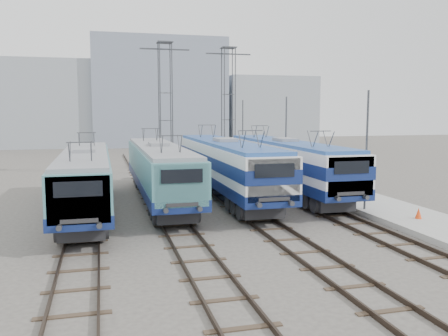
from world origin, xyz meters
TOP-DOWN VIEW (x-y plane):
  - ground at (0.00, 0.00)m, footprint 160.00×160.00m
  - platform at (10.20, 8.00)m, footprint 4.00×70.00m
  - locomotive_far_left at (-6.75, 6.18)m, footprint 2.74×17.27m
  - locomotive_center_left at (-2.25, 8.52)m, footprint 2.83×17.87m
  - locomotive_center_right at (2.25, 8.89)m, footprint 2.97×18.79m
  - locomotive_far_right at (6.75, 9.35)m, footprint 2.91×18.40m
  - catenary_tower_west at (0.00, 22.00)m, footprint 4.50×1.20m
  - catenary_tower_east at (6.50, 24.00)m, footprint 4.50×1.20m
  - mast_front at (8.60, 2.00)m, footprint 0.12×0.12m
  - mast_mid at (8.60, 14.00)m, footprint 0.12×0.12m
  - mast_rear at (8.60, 26.00)m, footprint 0.12×0.12m
  - safety_cone at (10.02, -0.85)m, footprint 0.34×0.34m
  - building_west at (-14.00, 62.00)m, footprint 18.00×12.00m
  - building_center at (4.00, 62.00)m, footprint 22.00×14.00m
  - building_east at (24.00, 62.00)m, footprint 16.00×12.00m

SIDE VIEW (x-z plane):
  - ground at x=0.00m, z-range 0.00..0.00m
  - platform at x=10.20m, z-range 0.00..0.30m
  - safety_cone at x=10.02m, z-range 0.30..0.87m
  - locomotive_far_left at x=-6.75m, z-range 0.53..3.79m
  - locomotive_center_left at x=-2.25m, z-range 0.55..3.91m
  - locomotive_far_right at x=6.75m, z-range 0.62..4.07m
  - locomotive_center_right at x=2.25m, z-range 0.62..4.16m
  - mast_front at x=8.60m, z-range 0.00..7.00m
  - mast_mid at x=8.60m, z-range 0.00..7.00m
  - mast_rear at x=8.60m, z-range 0.00..7.00m
  - building_east at x=24.00m, z-range 0.00..12.00m
  - catenary_tower_west at x=0.00m, z-range 0.64..12.64m
  - catenary_tower_east at x=6.50m, z-range 0.64..12.64m
  - building_west at x=-14.00m, z-range 0.00..14.00m
  - building_center at x=4.00m, z-range 0.00..18.00m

